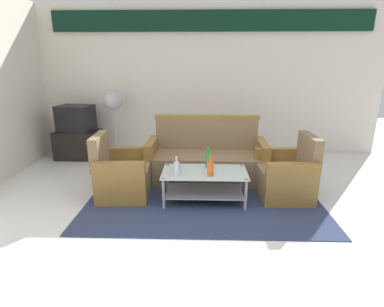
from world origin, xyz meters
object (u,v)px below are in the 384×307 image
(bottle_green, at_px, (208,160))
(television, at_px, (76,118))
(couch, at_px, (206,160))
(bottle_clear, at_px, (177,168))
(armchair_right, at_px, (286,176))
(bottle_brown, at_px, (177,164))
(armchair_left, at_px, (122,175))
(coffee_table, at_px, (204,181))
(tv_stand, at_px, (79,145))
(bottle_orange, at_px, (210,168))
(cup, at_px, (210,168))
(pedestal_fan, at_px, (114,105))

(bottle_green, xyz_separation_m, television, (-2.42, 1.67, 0.24))
(couch, relative_size, bottle_clear, 7.21)
(armchair_right, relative_size, bottle_brown, 3.48)
(armchair_left, relative_size, bottle_clear, 3.40)
(coffee_table, relative_size, tv_stand, 1.38)
(tv_stand, xyz_separation_m, television, (0.00, 0.00, 0.50))
(couch, bearing_deg, television, -22.89)
(bottle_orange, relative_size, cup, 2.60)
(coffee_table, relative_size, bottle_clear, 4.40)
(bottle_clear, bearing_deg, cup, 19.01)
(armchair_right, relative_size, bottle_clear, 3.40)
(bottle_brown, distance_m, pedestal_fan, 2.32)
(bottle_clear, distance_m, tv_stand, 2.83)
(cup, bearing_deg, couch, 92.44)
(armchair_left, relative_size, armchair_right, 1.00)
(couch, bearing_deg, armchair_left, 28.80)
(bottle_green, bearing_deg, bottle_clear, -143.25)
(bottle_clear, xyz_separation_m, television, (-2.02, 1.96, 0.26))
(armchair_right, distance_m, bottle_clear, 1.51)
(bottle_orange, relative_size, bottle_brown, 1.06)
(couch, relative_size, tv_stand, 2.26)
(armchair_right, relative_size, cup, 8.50)
(bottle_orange, bearing_deg, coffee_table, 116.11)
(bottle_brown, xyz_separation_m, cup, (0.42, -0.02, -0.04))
(couch, xyz_separation_m, bottle_green, (0.01, -0.63, 0.21))
(couch, height_order, armchair_right, couch)
(armchair_left, distance_m, tv_stand, 2.08)
(coffee_table, bearing_deg, bottle_brown, 178.50)
(bottle_clear, distance_m, pedestal_fan, 2.45)
(cup, bearing_deg, armchair_left, 172.79)
(bottle_green, distance_m, cup, 0.17)
(bottle_orange, height_order, bottle_brown, bottle_orange)
(couch, height_order, armchair_left, couch)
(bottle_orange, bearing_deg, cup, 91.16)
(pedestal_fan, bearing_deg, tv_stand, -175.98)
(armchair_left, height_order, bottle_brown, armchair_left)
(armchair_left, distance_m, armchair_right, 2.23)
(bottle_green, height_order, tv_stand, bottle_green)
(bottle_green, bearing_deg, couch, 90.85)
(bottle_clear, height_order, bottle_brown, bottle_clear)
(bottle_clear, bearing_deg, pedestal_fan, 123.17)
(tv_stand, bearing_deg, bottle_clear, -44.06)
(armchair_left, bearing_deg, bottle_orange, 73.92)
(bottle_brown, bearing_deg, cup, -2.88)
(cup, xyz_separation_m, pedestal_fan, (-1.73, 1.86, 0.55))
(television, bearing_deg, coffee_table, 153.19)
(bottle_brown, bearing_deg, coffee_table, -1.50)
(bottle_green, bearing_deg, tv_stand, 145.48)
(armchair_right, bearing_deg, tv_stand, 62.37)
(pedestal_fan, bearing_deg, bottle_green, -45.10)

